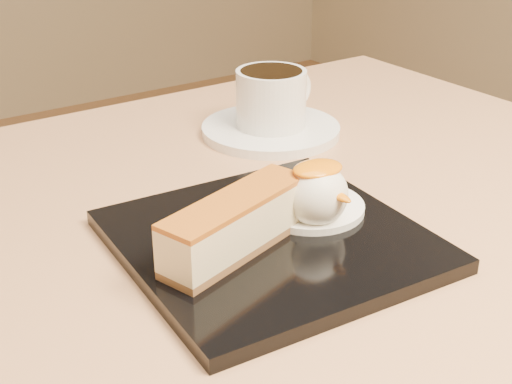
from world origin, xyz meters
TOP-DOWN VIEW (x-y plane):
  - dessert_plate at (-0.05, 0.01)m, footprint 0.23×0.23m
  - cheesecake at (-0.09, 0.01)m, footprint 0.14×0.07m
  - cream_smear at (-0.00, 0.03)m, footprint 0.09×0.09m
  - ice_cream_scoop at (-0.01, 0.01)m, footprint 0.05×0.05m
  - mango_sauce at (-0.01, 0.01)m, footprint 0.04×0.03m
  - mint_sprig at (-0.03, 0.05)m, footprint 0.03×0.02m
  - saucer at (0.09, 0.21)m, footprint 0.15×0.15m
  - coffee_cup at (0.09, 0.21)m, footprint 0.10×0.08m

SIDE VIEW (x-z plane):
  - saucer at x=0.09m, z-range 0.72..0.73m
  - dessert_plate at x=-0.05m, z-range 0.72..0.73m
  - cream_smear at x=0.00m, z-range 0.73..0.74m
  - mint_sprig at x=-0.03m, z-range 0.74..0.74m
  - cheesecake at x=-0.09m, z-range 0.73..0.77m
  - ice_cream_scoop at x=-0.01m, z-range 0.73..0.78m
  - coffee_cup at x=0.09m, z-range 0.73..0.79m
  - mango_sauce at x=-0.01m, z-range 0.77..0.78m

